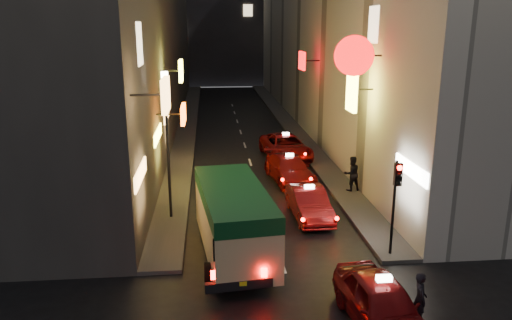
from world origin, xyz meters
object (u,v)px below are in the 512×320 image
object	(u,v)px
traffic_light	(396,188)
taxi_near	(382,301)
lamp_post	(167,136)
pedestrian_crossing	(420,295)
minibus	(234,214)

from	to	relation	value
traffic_light	taxi_near	bearing A→B (deg)	-113.75
traffic_light	lamp_post	distance (m)	9.42
pedestrian_crossing	traffic_light	xyz separation A→B (m)	(0.70, 4.03, 1.79)
traffic_light	lamp_post	bearing A→B (deg)	151.09
minibus	taxi_near	distance (m)	6.22
taxi_near	traffic_light	xyz separation A→B (m)	(1.82, 4.13, 1.85)
minibus	lamp_post	distance (m)	5.04
lamp_post	traffic_light	bearing A→B (deg)	-28.91
taxi_near	lamp_post	size ratio (longest dim) A/B	0.88
pedestrian_crossing	traffic_light	bearing A→B (deg)	-2.83
taxi_near	minibus	bearing A→B (deg)	128.71
pedestrian_crossing	traffic_light	distance (m)	4.47
lamp_post	taxi_near	bearing A→B (deg)	-53.58
minibus	taxi_near	bearing A→B (deg)	-51.29
pedestrian_crossing	lamp_post	world-z (taller)	lamp_post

